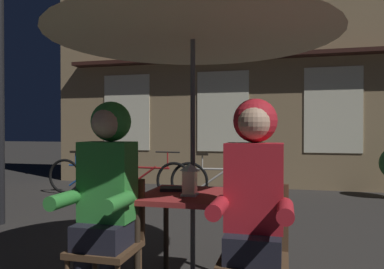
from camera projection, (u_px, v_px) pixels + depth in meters
cafe_table at (193, 207)px, 2.70m from camera, size 0.72×0.72×0.74m
patio_umbrella at (193, 14)px, 2.69m from camera, size 2.10×2.10×2.31m
lantern at (190, 179)px, 2.62m from camera, size 0.11×0.11×0.23m
chair_left at (110, 237)px, 2.47m from camera, size 0.40×0.40×0.87m
chair_right at (255, 248)px, 2.23m from camera, size 0.40×0.40×0.87m
person_left_hooded at (106, 185)px, 2.41m from camera, size 0.45×0.56×1.40m
person_right_hooded at (254, 191)px, 2.17m from camera, size 0.45×0.56×1.40m
shopfront_building at (276, 41)px, 7.79m from camera, size 10.00×0.93×6.20m
street_lamp at (0, 12)px, 4.68m from camera, size 0.32×0.32×3.88m
bicycle_nearest at (90, 176)px, 6.84m from camera, size 1.68×0.14×0.84m
bicycle_second at (147, 179)px, 6.44m from camera, size 1.68×0.13×0.84m
bicycle_third at (219, 181)px, 6.20m from camera, size 1.68×0.20×0.84m
book at (173, 189)px, 2.84m from camera, size 0.23×0.19×0.02m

